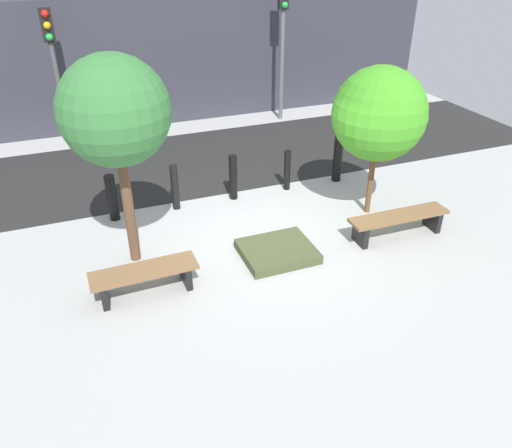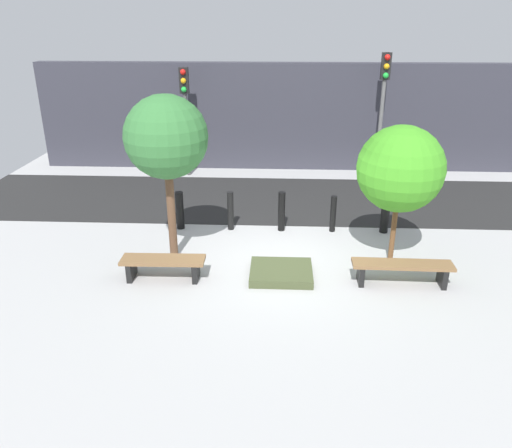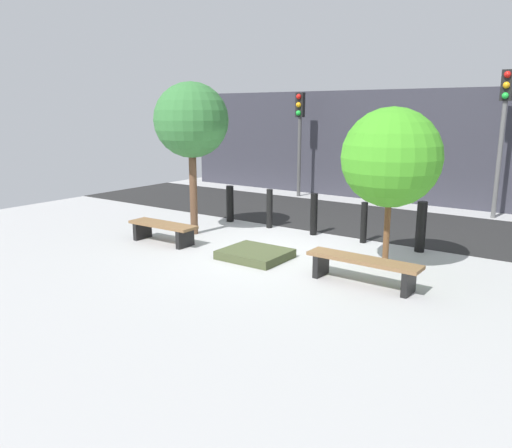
{
  "view_description": "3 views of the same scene",
  "coord_description": "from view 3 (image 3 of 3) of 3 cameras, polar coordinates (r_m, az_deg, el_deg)",
  "views": [
    {
      "loc": [
        -2.99,
        -7.18,
        4.9
      ],
      "look_at": [
        -0.37,
        -0.45,
        0.67
      ],
      "focal_mm": 35.0,
      "sensor_mm": 36.0,
      "label": 1
    },
    {
      "loc": [
        -0.08,
        -9.4,
        4.83
      ],
      "look_at": [
        -0.53,
        -0.08,
        0.94
      ],
      "focal_mm": 35.0,
      "sensor_mm": 36.0,
      "label": 2
    },
    {
      "loc": [
        5.45,
        -8.18,
        2.82
      ],
      "look_at": [
        -0.14,
        -0.31,
        0.63
      ],
      "focal_mm": 35.0,
      "sensor_mm": 36.0,
      "label": 3
    }
  ],
  "objects": [
    {
      "name": "planter_bed",
      "position": [
        9.78,
        -0.1,
        -3.47
      ],
      "size": [
        1.24,
        1.07,
        0.17
      ],
      "primitive_type": "cube",
      "color": "#424B2C",
      "rests_on": "ground"
    },
    {
      "name": "tree_behind_left_bench",
      "position": [
        11.49,
        -7.4,
        11.6
      ],
      "size": [
        1.68,
        1.68,
        3.47
      ],
      "color": "brown",
      "rests_on": "ground"
    },
    {
      "name": "bollard_far_left",
      "position": [
        12.97,
        -2.99,
        2.33
      ],
      "size": [
        0.19,
        0.19,
        0.94
      ],
      "primitive_type": "cylinder",
      "color": "black",
      "rests_on": "ground"
    },
    {
      "name": "road_strip",
      "position": [
        13.66,
        11.06,
        0.66
      ],
      "size": [
        18.0,
        3.92,
        0.01
      ],
      "primitive_type": "cube",
      "color": "black",
      "rests_on": "ground"
    },
    {
      "name": "ground_plane",
      "position": [
        10.23,
        1.64,
        -3.23
      ],
      "size": [
        18.0,
        18.0,
        0.0
      ],
      "primitive_type": "plane",
      "color": "#A7A7A7"
    },
    {
      "name": "bollard_right",
      "position": [
        11.11,
        12.22,
        0.16
      ],
      "size": [
        0.14,
        0.14,
        0.9
      ],
      "primitive_type": "cylinder",
      "color": "black",
      "rests_on": "ground"
    },
    {
      "name": "bench_left",
      "position": [
        11.06,
        -10.6,
        -0.54
      ],
      "size": [
        1.65,
        0.51,
        0.44
      ],
      "rotation": [
        0.0,
        0.0,
        0.02
      ],
      "color": "black",
      "rests_on": "ground"
    },
    {
      "name": "traffic_light_mid_west",
      "position": [
        14.66,
        26.43,
        10.82
      ],
      "size": [
        0.28,
        0.27,
        3.85
      ],
      "color": "#5E5E5E",
      "rests_on": "ground"
    },
    {
      "name": "building_facade",
      "position": [
        16.48,
        16.16,
        8.52
      ],
      "size": [
        16.2,
        0.5,
        3.47
      ],
      "primitive_type": "cube",
      "color": "#33333D",
      "rests_on": "ground"
    },
    {
      "name": "tree_behind_right_bench",
      "position": [
        9.05,
        15.19,
        7.31
      ],
      "size": [
        1.74,
        1.74,
        2.9
      ],
      "color": "brown",
      "rests_on": "ground"
    },
    {
      "name": "bollard_center",
      "position": [
        11.62,
        6.63,
        1.12
      ],
      "size": [
        0.17,
        0.17,
        0.98
      ],
      "primitive_type": "cylinder",
      "color": "black",
      "rests_on": "ground"
    },
    {
      "name": "bollard_far_right",
      "position": [
        10.68,
        18.34,
        -0.3
      ],
      "size": [
        0.2,
        0.2,
        1.04
      ],
      "primitive_type": "cylinder",
      "color": "black",
      "rests_on": "ground"
    },
    {
      "name": "bollard_left",
      "position": [
        12.25,
        1.56,
        1.77
      ],
      "size": [
        0.15,
        0.15,
        0.96
      ],
      "primitive_type": "cylinder",
      "color": "black",
      "rests_on": "ground"
    },
    {
      "name": "traffic_light_west",
      "position": [
        16.77,
        5.0,
        11.18
      ],
      "size": [
        0.28,
        0.27,
        3.41
      ],
      "color": "#4B4B4B",
      "rests_on": "ground"
    },
    {
      "name": "bench_right",
      "position": [
        8.45,
        12.11,
        -4.64
      ],
      "size": [
        1.93,
        0.46,
        0.45
      ],
      "rotation": [
        0.0,
        0.0,
        -0.02
      ],
      "color": "black",
      "rests_on": "ground"
    }
  ]
}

